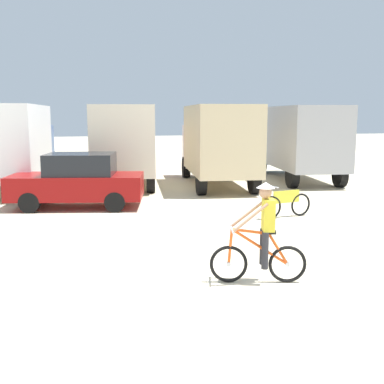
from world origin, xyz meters
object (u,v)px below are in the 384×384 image
box_truck_tan_camper (217,141)px  cyclist_orange_shirt (262,237)px  bicycle_spare (286,204)px  box_truck_avon_van (13,143)px  box_truck_cream_rv (125,141)px  box_truck_grey_hauler (299,139)px  sedan_parked (78,181)px

box_truck_tan_camper → cyclist_orange_shirt: bearing=-102.0°
cyclist_orange_shirt → bicycle_spare: size_ratio=1.07×
box_truck_avon_van → bicycle_spare: size_ratio=4.05×
cyclist_orange_shirt → bicycle_spare: cyclist_orange_shirt is taller
box_truck_cream_rv → cyclist_orange_shirt: (1.33, -12.60, -1.03)m
box_truck_avon_van → box_truck_cream_rv: size_ratio=0.99×
box_truck_tan_camper → box_truck_grey_hauler: bearing=11.0°
box_truck_grey_hauler → sedan_parked: box_truck_grey_hauler is taller
box_truck_cream_rv → sedan_parked: bearing=-111.9°
box_truck_avon_van → box_truck_grey_hauler: bearing=0.9°
box_truck_tan_camper → sedan_parked: (-5.69, -3.62, -0.99)m
box_truck_tan_camper → cyclist_orange_shirt: (-2.41, -11.39, -1.03)m
box_truck_tan_camper → cyclist_orange_shirt: size_ratio=3.81×
box_truck_avon_van → box_truck_tan_camper: bearing=-4.2°
box_truck_tan_camper → box_truck_avon_van: bearing=175.8°
box_truck_avon_van → cyclist_orange_shirt: bearing=-64.2°
bicycle_spare → box_truck_grey_hauler: bearing=62.1°
bicycle_spare → sedan_parked: bearing=154.2°
box_truck_cream_rv → box_truck_avon_van: bearing=-172.2°
box_truck_cream_rv → cyclist_orange_shirt: bearing=-84.0°
box_truck_cream_rv → box_truck_tan_camper: size_ratio=1.01×
sedan_parked → box_truck_cream_rv: bearing=68.1°
box_truck_cream_rv → cyclist_orange_shirt: 12.71m
sedan_parked → cyclist_orange_shirt: cyclist_orange_shirt is taller
sedan_parked → bicycle_spare: bearing=-25.8°
box_truck_grey_hauler → box_truck_tan_camper: bearing=-169.0°
sedan_parked → cyclist_orange_shirt: 8.43m
bicycle_spare → box_truck_avon_van: bearing=140.0°
box_truck_tan_camper → bicycle_spare: size_ratio=4.07×
bicycle_spare → box_truck_cream_rv: bearing=117.4°
sedan_parked → box_truck_grey_hauler: bearing=24.3°
box_truck_tan_camper → box_truck_grey_hauler: 4.17m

